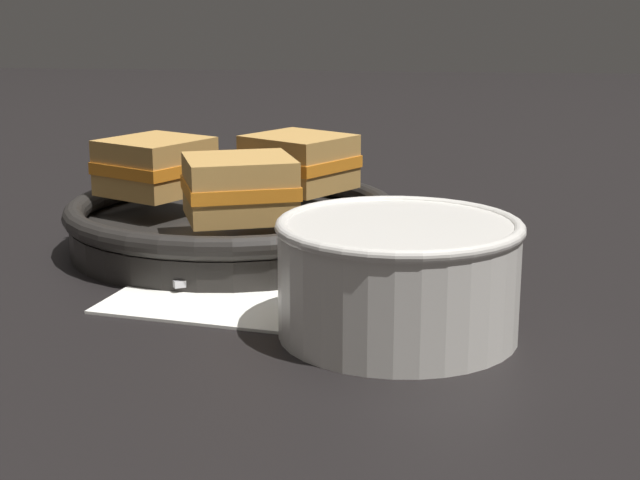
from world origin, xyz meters
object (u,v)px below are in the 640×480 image
sandwich_near_left (239,188)px  sandwich_far_left (155,166)px  spoon (327,266)px  skillet (233,223)px  soup_bowl (399,270)px  sandwich_near_right (299,162)px

sandwich_near_left → sandwich_far_left: same height
spoon → skillet: size_ratio=0.40×
spoon → sandwich_far_left: size_ratio=1.45×
sandwich_near_left → spoon: bearing=-6.3°
spoon → sandwich_far_left: sandwich_far_left is taller
sandwich_near_left → sandwich_far_left: bearing=136.0°
soup_bowl → spoon: bearing=114.8°
sandwich_near_left → sandwich_near_right: (0.03, 0.12, 0.00)m
skillet → sandwich_far_left: bearing=167.6°
skillet → sandwich_far_left: 0.08m
skillet → sandwich_near_left: 0.08m
sandwich_near_right → soup_bowl: bearing=-69.3°
sandwich_near_right → sandwich_near_left: bearing=-104.0°
soup_bowl → skillet: bearing=125.7°
soup_bowl → skillet: 0.25m
soup_bowl → sandwich_near_right: (-0.09, 0.25, 0.02)m
soup_bowl → spoon: soup_bowl is taller
soup_bowl → sandwich_far_left: sandwich_far_left is taller
spoon → skillet: skillet is taller
sandwich_near_right → sandwich_far_left: bearing=-164.0°
sandwich_near_right → sandwich_far_left: 0.12m
sandwich_near_left → sandwich_near_right: bearing=76.0°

